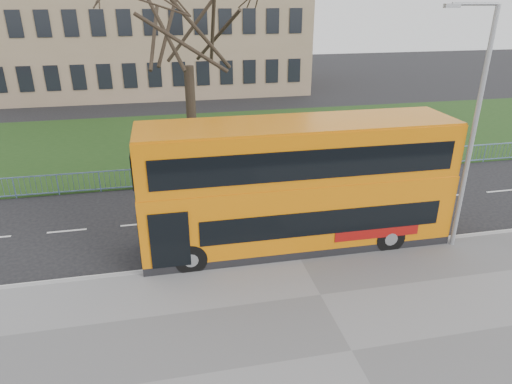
% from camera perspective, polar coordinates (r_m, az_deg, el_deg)
% --- Properties ---
extents(ground, '(120.00, 120.00, 0.00)m').
position_cam_1_polar(ground, '(18.93, 3.90, -5.75)').
color(ground, black).
rests_on(ground, ground).
extents(pavement, '(80.00, 10.50, 0.12)m').
position_cam_1_polar(pavement, '(13.73, 11.84, -19.01)').
color(pavement, slate).
rests_on(pavement, ground).
extents(kerb, '(80.00, 0.20, 0.14)m').
position_cam_1_polar(kerb, '(17.61, 5.26, -7.95)').
color(kerb, gray).
rests_on(kerb, ground).
extents(grass_verge, '(80.00, 15.40, 0.08)m').
position_cam_1_polar(grass_verge, '(31.88, -2.98, 6.68)').
color(grass_verge, '#1C3B15').
rests_on(grass_verge, ground).
extents(guard_railing, '(40.00, 0.12, 1.10)m').
position_cam_1_polar(guard_railing, '(24.53, -0.16, 2.75)').
color(guard_railing, '#6581B4').
rests_on(guard_railing, ground).
extents(bare_tree, '(9.27, 9.27, 13.25)m').
position_cam_1_polar(bare_tree, '(26.05, -8.58, 17.66)').
color(bare_tree, black).
rests_on(bare_tree, grass_verge).
extents(civic_building, '(30.00, 15.00, 14.00)m').
position_cam_1_polar(civic_building, '(50.92, -13.05, 20.40)').
color(civic_building, '#867155').
rests_on(civic_building, ground).
extents(yellow_bus, '(11.82, 2.90, 4.95)m').
position_cam_1_polar(yellow_bus, '(17.38, 5.14, 1.15)').
color(yellow_bus, orange).
rests_on(yellow_bus, ground).
extents(street_lamp, '(1.88, 0.39, 8.88)m').
position_cam_1_polar(street_lamp, '(18.06, 25.38, 7.65)').
color(street_lamp, '#96999E').
rests_on(street_lamp, pavement).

